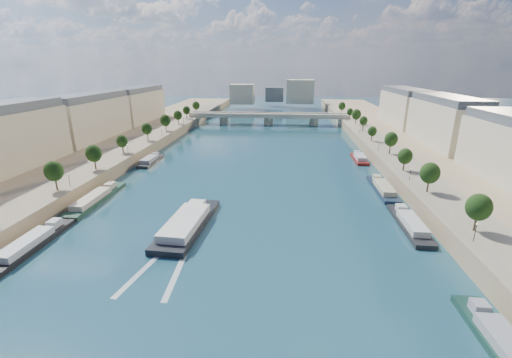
# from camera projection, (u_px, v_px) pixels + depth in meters

# --- Properties ---
(ground) EXTENTS (700.00, 700.00, 0.00)m
(ground) POSITION_uv_depth(u_px,v_px,m) (251.00, 177.00, 129.83)
(ground) COLOR #0D333C
(ground) RESTS_ON ground
(quay_left) EXTENTS (44.00, 520.00, 5.00)m
(quay_left) POSITION_uv_depth(u_px,v_px,m) (70.00, 166.00, 135.06)
(quay_left) COLOR #9E8460
(quay_left) RESTS_ON ground
(quay_right) EXTENTS (44.00, 520.00, 5.00)m
(quay_right) POSITION_uv_depth(u_px,v_px,m) (450.00, 176.00, 123.02)
(quay_right) COLOR #9E8460
(quay_right) RESTS_ON ground
(pave_left) EXTENTS (14.00, 520.00, 0.10)m
(pave_left) POSITION_uv_depth(u_px,v_px,m) (106.00, 160.00, 133.00)
(pave_left) COLOR gray
(pave_left) RESTS_ON quay_left
(pave_right) EXTENTS (14.00, 520.00, 0.10)m
(pave_right) POSITION_uv_depth(u_px,v_px,m) (408.00, 168.00, 123.47)
(pave_right) COLOR gray
(pave_right) RESTS_ON quay_right
(trees_left) EXTENTS (4.80, 268.80, 8.26)m
(trees_left) POSITION_uv_depth(u_px,v_px,m) (111.00, 146.00, 133.00)
(trees_left) COLOR #382B1E
(trees_left) RESTS_ON ground
(trees_right) EXTENTS (4.80, 268.80, 8.26)m
(trees_right) POSITION_uv_depth(u_px,v_px,m) (396.00, 147.00, 131.37)
(trees_right) COLOR #382B1E
(trees_right) RESTS_ON ground
(lamps_left) EXTENTS (0.36, 200.36, 4.28)m
(lamps_left) POSITION_uv_depth(u_px,v_px,m) (103.00, 161.00, 122.31)
(lamps_left) COLOR black
(lamps_left) RESTS_ON ground
(lamps_right) EXTENTS (0.36, 200.36, 4.28)m
(lamps_right) POSITION_uv_depth(u_px,v_px,m) (392.00, 157.00, 127.70)
(lamps_right) COLOR black
(lamps_right) RESTS_ON ground
(buildings_left) EXTENTS (16.00, 226.00, 23.20)m
(buildings_left) POSITION_uv_depth(u_px,v_px,m) (52.00, 125.00, 143.06)
(buildings_left) COLOR #C5B798
(buildings_left) RESTS_ON ground
(buildings_right) EXTENTS (16.00, 226.00, 23.20)m
(buildings_right) POSITION_uv_depth(u_px,v_px,m) (478.00, 132.00, 128.86)
(buildings_right) COLOR #C5B798
(buildings_right) RESTS_ON ground
(skyline) EXTENTS (79.00, 42.00, 22.00)m
(skyline) POSITION_uv_depth(u_px,v_px,m) (277.00, 93.00, 332.33)
(skyline) COLOR #C5B798
(skyline) RESTS_ON ground
(bridge) EXTENTS (112.00, 12.00, 8.15)m
(bridge) POSITION_uv_depth(u_px,v_px,m) (269.00, 117.00, 242.09)
(bridge) COLOR #C1B79E
(bridge) RESTS_ON ground
(tour_barge) EXTENTS (10.83, 31.42, 4.19)m
(tour_barge) POSITION_uv_depth(u_px,v_px,m) (187.00, 223.00, 88.78)
(tour_barge) COLOR black
(tour_barge) RESTS_ON ground
(wake) EXTENTS (10.75, 26.03, 0.04)m
(wake) POSITION_uv_depth(u_px,v_px,m) (167.00, 262.00, 73.55)
(wake) COLOR silver
(wake) RESTS_ON ground
(moored_barges_left) EXTENTS (5.00, 160.07, 3.60)m
(moored_barges_left) POSITION_uv_depth(u_px,v_px,m) (30.00, 245.00, 78.80)
(moored_barges_left) COLOR #1B213C
(moored_barges_left) RESTS_ON ground
(moored_barges_right) EXTENTS (5.00, 158.32, 3.60)m
(moored_barges_right) POSITION_uv_depth(u_px,v_px,m) (419.00, 236.00, 83.09)
(moored_barges_right) COLOR black
(moored_barges_right) RESTS_ON ground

